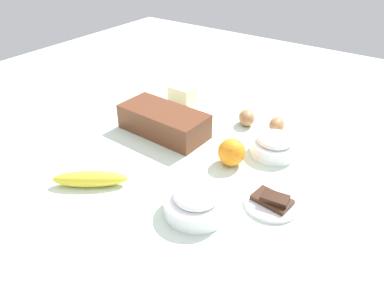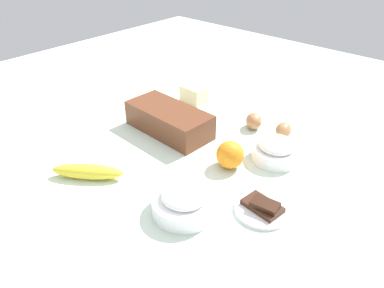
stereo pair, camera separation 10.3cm
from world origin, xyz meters
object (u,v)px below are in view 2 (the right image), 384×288
loaf_pan (169,120)px  egg_near_butter (283,130)px  banana (88,171)px  egg_beside_bowl (254,121)px  chocolate_plate (262,208)px  orange_fruit (230,155)px  butter_block (194,94)px  sugar_bowl (184,201)px  flour_bowl (276,150)px

loaf_pan → egg_near_butter: size_ratio=4.59×
loaf_pan → banana: loaf_pan is taller
loaf_pan → egg_beside_bowl: bearing=48.3°
banana → chocolate_plate: bearing=25.5°
loaf_pan → orange_fruit: 0.26m
banana → egg_beside_bowl: (0.17, 0.51, 0.01)m
butter_block → sugar_bowl: bearing=-50.4°
butter_block → chocolate_plate: size_ratio=0.69×
sugar_bowl → egg_near_butter: (-0.00, 0.45, -0.01)m
sugar_bowl → orange_fruit: (-0.03, 0.21, 0.01)m
flour_bowl → orange_fruit: orange_fruit is taller
sugar_bowl → egg_near_butter: 0.45m
egg_near_butter → chocolate_plate: (0.14, -0.33, -0.01)m
sugar_bowl → egg_beside_bowl: 0.45m
flour_bowl → chocolate_plate: (0.09, -0.21, -0.02)m
orange_fruit → egg_beside_bowl: size_ratio=1.18×
sugar_bowl → banana: (-0.28, -0.07, -0.01)m
loaf_pan → chocolate_plate: (0.43, -0.12, -0.03)m
loaf_pan → egg_near_butter: bearing=38.4°
sugar_bowl → chocolate_plate: size_ratio=1.17×
butter_block → loaf_pan: bearing=-68.0°
orange_fruit → flour_bowl: bearing=56.9°
butter_block → banana: bearing=-79.2°
flour_bowl → orange_fruit: (-0.07, -0.11, 0.01)m
flour_bowl → orange_fruit: bearing=-123.1°
egg_beside_bowl → egg_near_butter: bearing=8.4°
chocolate_plate → egg_beside_bowl: bearing=126.9°
egg_near_butter → loaf_pan: bearing=-143.7°
orange_fruit → egg_near_butter: bearing=83.2°
loaf_pan → egg_beside_bowl: 0.27m
flour_bowl → butter_block: 0.44m
banana → egg_beside_bowl: egg_beside_bowl is taller
banana → butter_block: (-0.10, 0.53, 0.01)m
orange_fruit → butter_block: (-0.35, 0.24, -0.01)m
flour_bowl → orange_fruit: size_ratio=1.76×
egg_beside_bowl → chocolate_plate: egg_beside_bowl is taller
sugar_bowl → banana: 0.29m
egg_near_butter → chocolate_plate: egg_near_butter is taller
egg_near_butter → banana: bearing=-117.4°
egg_beside_bowl → chocolate_plate: (0.24, -0.32, -0.02)m
banana → butter_block: butter_block is taller
flour_bowl → butter_block: flour_bowl is taller
orange_fruit → egg_beside_bowl: 0.23m
loaf_pan → sugar_bowl: 0.38m
sugar_bowl → banana: sugar_bowl is taller
egg_beside_bowl → flour_bowl: bearing=-36.7°
butter_block → flour_bowl: bearing=-16.8°
orange_fruit → loaf_pan: bearing=174.3°
loaf_pan → flour_bowl: loaf_pan is taller
banana → chocolate_plate: banana is taller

